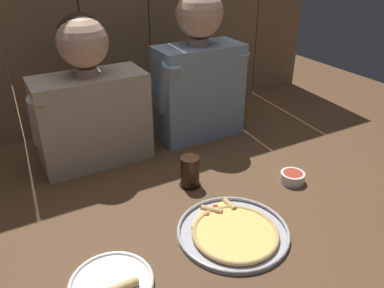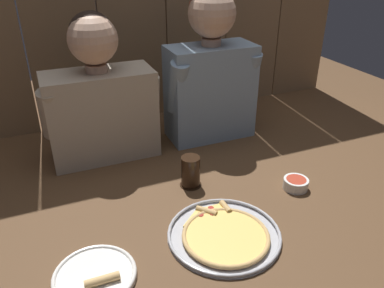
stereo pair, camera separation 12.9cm
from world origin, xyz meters
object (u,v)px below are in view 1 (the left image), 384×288
at_px(pizza_tray, 233,231).
at_px(diner_right, 199,69).
at_px(dinner_plate, 112,283).
at_px(diner_left, 90,100).
at_px(drinking_glass, 189,172).
at_px(dipping_bowl, 292,177).

distance_m(pizza_tray, diner_right, 0.75).
xyz_separation_m(pizza_tray, dinner_plate, (-0.39, -0.01, -0.00)).
height_order(pizza_tray, diner_left, diner_left).
height_order(dinner_plate, drinking_glass, drinking_glass).
xyz_separation_m(pizza_tray, dipping_bowl, (0.35, 0.13, 0.01)).
bearing_deg(drinking_glass, diner_right, 55.52).
bearing_deg(dipping_bowl, drinking_glass, 154.15).
bearing_deg(diner_right, dipping_bowl, -78.72).
distance_m(pizza_tray, dipping_bowl, 0.37).
bearing_deg(dinner_plate, pizza_tray, 1.94).
relative_size(pizza_tray, diner_left, 0.60).
relative_size(pizza_tray, dinner_plate, 1.55).
relative_size(drinking_glass, diner_right, 0.18).
bearing_deg(dipping_bowl, diner_right, 101.28).
bearing_deg(pizza_tray, dinner_plate, -178.06).
relative_size(dipping_bowl, diner_right, 0.14).
bearing_deg(diner_left, diner_right, 0.01).
distance_m(diner_left, diner_right, 0.47).
bearing_deg(diner_left, pizza_tray, -70.82).
height_order(dinner_plate, dipping_bowl, dipping_bowl).
distance_m(dipping_bowl, diner_right, 0.59).
height_order(diner_left, diner_right, diner_right).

